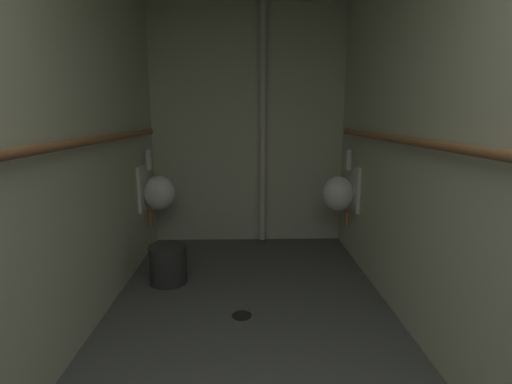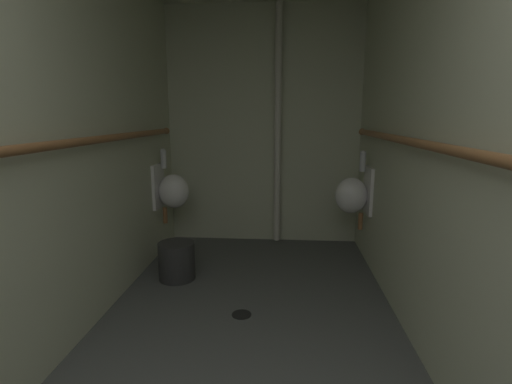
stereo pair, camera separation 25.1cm
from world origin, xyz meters
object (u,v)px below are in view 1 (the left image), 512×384
object	(u,v)px
urinal_left_mid	(157,192)
waste_bin	(168,264)
urinal_right_mid	(340,192)
floor_drain	(242,315)
standpipe_back_wall	(263,128)

from	to	relation	value
urinal_left_mid	waste_bin	bearing A→B (deg)	-71.36
urinal_left_mid	waste_bin	distance (m)	0.81
urinal_right_mid	floor_drain	size ratio (longest dim) A/B	5.39
floor_drain	standpipe_back_wall	bearing A→B (deg)	82.41
floor_drain	urinal_right_mid	bearing A→B (deg)	49.40
urinal_left_mid	urinal_right_mid	world-z (taller)	same
urinal_left_mid	urinal_right_mid	size ratio (longest dim) A/B	1.00
waste_bin	standpipe_back_wall	bearing A→B (deg)	51.06
urinal_left_mid	urinal_right_mid	distance (m)	1.78
urinal_left_mid	floor_drain	bearing A→B (deg)	-54.78
standpipe_back_wall	floor_drain	bearing A→B (deg)	-97.59
standpipe_back_wall	waste_bin	distance (m)	1.73
standpipe_back_wall	waste_bin	xyz separation A→B (m)	(-0.84, -1.04, -1.10)
urinal_right_mid	urinal_left_mid	bearing A→B (deg)	177.65
urinal_left_mid	floor_drain	xyz separation A→B (m)	(0.83, -1.17, -0.66)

